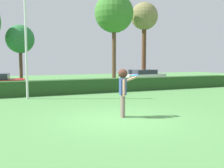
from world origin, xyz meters
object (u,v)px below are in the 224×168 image
(parked_car_white, at_px, (143,76))
(oak_tree, at_px, (114,14))
(birch_tree, at_px, (20,39))
(bare_elm_tree, at_px, (144,18))
(lamppost, at_px, (26,31))
(person, at_px, (123,86))
(frisbee, at_px, (135,75))

(parked_car_white, relative_size, oak_tree, 0.55)
(birch_tree, bearing_deg, oak_tree, -28.75)
(bare_elm_tree, bearing_deg, lamppost, -147.02)
(person, relative_size, parked_car_white, 0.41)
(frisbee, distance_m, oak_tree, 15.01)
(birch_tree, height_order, oak_tree, oak_tree)
(parked_car_white, height_order, birch_tree, birch_tree)
(person, relative_size, bare_elm_tree, 0.23)
(bare_elm_tree, height_order, birch_tree, bare_elm_tree)
(lamppost, height_order, parked_car_white, lamppost)
(parked_car_white, height_order, bare_elm_tree, bare_elm_tree)
(frisbee, bearing_deg, lamppost, 116.46)
(parked_car_white, height_order, oak_tree, oak_tree)
(birch_tree, xyz_separation_m, oak_tree, (7.62, -4.18, 2.19))
(person, distance_m, lamppost, 7.32)
(frisbee, bearing_deg, parked_car_white, 58.79)
(parked_car_white, bearing_deg, lamppost, -150.29)
(person, distance_m, bare_elm_tree, 17.31)
(parked_car_white, relative_size, birch_tree, 0.82)
(person, relative_size, birch_tree, 0.33)
(frisbee, distance_m, bare_elm_tree, 17.03)
(bare_elm_tree, bearing_deg, parked_car_white, -122.94)
(person, height_order, oak_tree, oak_tree)
(person, relative_size, oak_tree, 0.22)
(lamppost, bearing_deg, bare_elm_tree, 32.98)
(bare_elm_tree, xyz_separation_m, oak_tree, (-3.48, -0.67, 0.07))
(birch_tree, bearing_deg, frisbee, -81.70)
(person, xyz_separation_m, frisbee, (0.45, -0.07, 0.39))
(birch_tree, bearing_deg, lamppost, -93.22)
(parked_car_white, distance_m, birch_tree, 11.79)
(frisbee, relative_size, parked_car_white, 0.06)
(oak_tree, bearing_deg, lamppost, -139.92)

